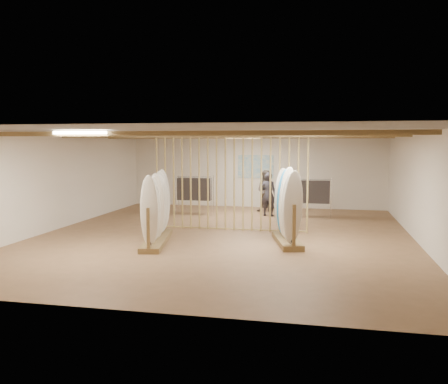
% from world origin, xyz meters
% --- Properties ---
extents(floor, '(12.00, 12.00, 0.00)m').
position_xyz_m(floor, '(0.00, 0.00, 0.00)').
color(floor, '#8E6745').
rests_on(floor, ground).
extents(ceiling, '(12.00, 12.00, 0.00)m').
position_xyz_m(ceiling, '(0.00, 0.00, 2.80)').
color(ceiling, gray).
rests_on(ceiling, ground).
extents(wall_back, '(12.00, 0.00, 12.00)m').
position_xyz_m(wall_back, '(0.00, 6.00, 1.40)').
color(wall_back, white).
rests_on(wall_back, ground).
extents(wall_front, '(12.00, 0.00, 12.00)m').
position_xyz_m(wall_front, '(0.00, -6.00, 1.40)').
color(wall_front, white).
rests_on(wall_front, ground).
extents(wall_left, '(0.00, 12.00, 12.00)m').
position_xyz_m(wall_left, '(-5.00, 0.00, 1.40)').
color(wall_left, white).
rests_on(wall_left, ground).
extents(wall_right, '(0.00, 12.00, 12.00)m').
position_xyz_m(wall_right, '(5.00, 0.00, 1.40)').
color(wall_right, white).
rests_on(wall_right, ground).
extents(ceiling_slats, '(9.50, 6.12, 0.10)m').
position_xyz_m(ceiling_slats, '(0.00, 0.00, 2.72)').
color(ceiling_slats, olive).
rests_on(ceiling_slats, ground).
extents(light_panels, '(1.20, 0.35, 0.06)m').
position_xyz_m(light_panels, '(0.00, 0.00, 2.74)').
color(light_panels, white).
rests_on(light_panels, ground).
extents(bamboo_partition, '(4.45, 0.05, 2.78)m').
position_xyz_m(bamboo_partition, '(0.00, 0.80, 1.40)').
color(bamboo_partition, tan).
rests_on(bamboo_partition, ground).
extents(poster, '(1.40, 0.03, 0.90)m').
position_xyz_m(poster, '(0.00, 5.98, 1.60)').
color(poster, '#3687BF').
rests_on(poster, ground).
extents(rack_left, '(0.97, 2.58, 1.77)m').
position_xyz_m(rack_left, '(-1.47, -1.27, 0.61)').
color(rack_left, olive).
rests_on(rack_left, floor).
extents(rack_right, '(0.96, 2.01, 1.85)m').
position_xyz_m(rack_right, '(1.77, -0.66, 0.63)').
color(rack_right, olive).
rests_on(rack_right, floor).
extents(clothing_rack_a, '(1.29, 0.32, 1.39)m').
position_xyz_m(clothing_rack_a, '(-1.84, 3.63, 0.90)').
color(clothing_rack_a, silver).
rests_on(clothing_rack_a, floor).
extents(clothing_rack_b, '(1.25, 0.32, 1.34)m').
position_xyz_m(clothing_rack_b, '(2.26, 3.78, 0.87)').
color(clothing_rack_b, silver).
rests_on(clothing_rack_b, floor).
extents(shopper_a, '(0.71, 0.56, 1.72)m').
position_xyz_m(shopper_a, '(0.77, 3.76, 0.86)').
color(shopper_a, '#29272F').
rests_on(shopper_a, floor).
extents(shopper_b, '(0.91, 0.75, 1.74)m').
position_xyz_m(shopper_b, '(0.60, 4.67, 0.87)').
color(shopper_b, '#3C342E').
rests_on(shopper_b, floor).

